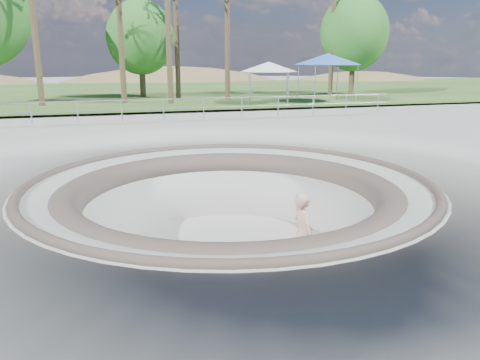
{
  "coord_description": "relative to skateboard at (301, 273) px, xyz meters",
  "views": [
    {
      "loc": [
        -3.06,
        -11.09,
        2.99
      ],
      "look_at": [
        0.43,
        0.48,
        -0.1
      ],
      "focal_mm": 35.0,
      "sensor_mm": 36.0,
      "label": 1
    }
  ],
  "objects": [
    {
      "name": "canopy_white",
      "position": [
        6.44,
        19.91,
        4.42
      ],
      "size": [
        4.9,
        4.9,
        2.64
      ],
      "color": "#96999E",
      "rests_on": "ground"
    },
    {
      "name": "skate_bowl",
      "position": [
        -1.2,
        1.91,
        -0.0
      ],
      "size": [
        14.0,
        14.0,
        4.1
      ],
      "color": "#A0A09B",
      "rests_on": "ground"
    },
    {
      "name": "canopy_blue",
      "position": [
        10.74,
        20.14,
        4.9
      ],
      "size": [
        6.31,
        6.31,
        3.19
      ],
      "color": "#96999E",
      "rests_on": "ground"
    },
    {
      "name": "skater",
      "position": [
        0.0,
        0.0,
        0.99
      ],
      "size": [
        0.5,
        0.73,
        1.94
      ],
      "primitive_type": "imported",
      "rotation": [
        0.0,
        0.0,
        1.62
      ],
      "color": "tan",
      "rests_on": "skateboard"
    },
    {
      "name": "safety_railing",
      "position": [
        -1.2,
        13.91,
        2.52
      ],
      "size": [
        25.0,
        0.06,
        1.03
      ],
      "color": "#96999E",
      "rests_on": "ground"
    },
    {
      "name": "distant_hills",
      "position": [
        2.57,
        59.08,
        -5.19
      ],
      "size": [
        103.2,
        45.0,
        28.6
      ],
      "color": "brown",
      "rests_on": "ground"
    },
    {
      "name": "bushy_tree_mid",
      "position": [
        -0.87,
        27.82,
        6.49
      ],
      "size": [
        5.02,
        4.57,
        7.25
      ],
      "color": "brown",
      "rests_on": "ground"
    },
    {
      "name": "bushy_tree_right",
      "position": [
        15.88,
        25.76,
        6.98
      ],
      "size": [
        5.57,
        5.06,
        8.04
      ],
      "color": "brown",
      "rests_on": "ground"
    },
    {
      "name": "grass_strip",
      "position": [
        -1.2,
        35.91,
        2.05
      ],
      "size": [
        180.0,
        36.0,
        0.12
      ],
      "color": "#2D5221",
      "rests_on": "ground"
    },
    {
      "name": "ground",
      "position": [
        -1.2,
        1.91,
        1.83
      ],
      "size": [
        180.0,
        180.0,
        0.0
      ],
      "primitive_type": "plane",
      "color": "#A0A09B",
      "rests_on": "ground"
    },
    {
      "name": "skateboard",
      "position": [
        0.0,
        0.0,
        0.0
      ],
      "size": [
        0.91,
        0.45,
        0.09
      ],
      "color": "brown",
      "rests_on": "ground"
    }
  ]
}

